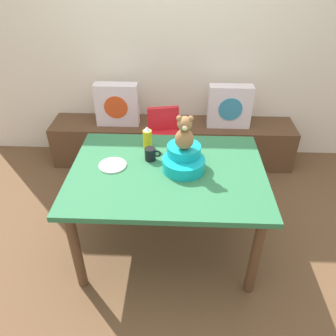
{
  "coord_description": "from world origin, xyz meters",
  "views": [
    {
      "loc": [
        0.08,
        -1.91,
        2.09
      ],
      "look_at": [
        0.0,
        0.1,
        0.69
      ],
      "focal_mm": 35.34,
      "sensor_mm": 36.0,
      "label": 1
    }
  ],
  "objects_px": {
    "infant_seat_teal": "(184,159)",
    "highchair": "(165,139)",
    "dinner_plate_near": "(113,165)",
    "pillow_floral_right": "(230,106)",
    "coffee_mug": "(151,154)",
    "ketchup_bottle": "(147,138)",
    "dining_table": "(167,181)",
    "teddy_bear": "(184,134)",
    "pillow_floral_left": "(117,105)"
  },
  "relations": [
    {
      "from": "ketchup_bottle",
      "to": "dinner_plate_near",
      "type": "relative_size",
      "value": 0.92
    },
    {
      "from": "teddy_bear",
      "to": "coffee_mug",
      "type": "bearing_deg",
      "value": 158.08
    },
    {
      "from": "dining_table",
      "to": "highchair",
      "type": "distance_m",
      "value": 0.84
    },
    {
      "from": "pillow_floral_right",
      "to": "pillow_floral_left",
      "type": "bearing_deg",
      "value": 180.0
    },
    {
      "from": "pillow_floral_left",
      "to": "ketchup_bottle",
      "type": "height_order",
      "value": "ketchup_bottle"
    },
    {
      "from": "dining_table",
      "to": "highchair",
      "type": "relative_size",
      "value": 1.75
    },
    {
      "from": "highchair",
      "to": "ketchup_bottle",
      "type": "bearing_deg",
      "value": -101.82
    },
    {
      "from": "ketchup_bottle",
      "to": "highchair",
      "type": "bearing_deg",
      "value": 78.18
    },
    {
      "from": "infant_seat_teal",
      "to": "dinner_plate_near",
      "type": "relative_size",
      "value": 1.65
    },
    {
      "from": "infant_seat_teal",
      "to": "teddy_bear",
      "type": "distance_m",
      "value": 0.21
    },
    {
      "from": "dining_table",
      "to": "dinner_plate_near",
      "type": "distance_m",
      "value": 0.41
    },
    {
      "from": "coffee_mug",
      "to": "dinner_plate_near",
      "type": "bearing_deg",
      "value": -160.49
    },
    {
      "from": "pillow_floral_left",
      "to": "dining_table",
      "type": "bearing_deg",
      "value": -65.17
    },
    {
      "from": "ketchup_bottle",
      "to": "coffee_mug",
      "type": "height_order",
      "value": "ketchup_bottle"
    },
    {
      "from": "pillow_floral_right",
      "to": "coffee_mug",
      "type": "height_order",
      "value": "pillow_floral_right"
    },
    {
      "from": "teddy_bear",
      "to": "highchair",
      "type": "bearing_deg",
      "value": 102.2
    },
    {
      "from": "pillow_floral_right",
      "to": "dining_table",
      "type": "height_order",
      "value": "pillow_floral_right"
    },
    {
      "from": "infant_seat_teal",
      "to": "ketchup_bottle",
      "type": "relative_size",
      "value": 1.78
    },
    {
      "from": "infant_seat_teal",
      "to": "coffee_mug",
      "type": "height_order",
      "value": "infant_seat_teal"
    },
    {
      "from": "pillow_floral_right",
      "to": "infant_seat_teal",
      "type": "relative_size",
      "value": 1.33
    },
    {
      "from": "pillow_floral_right",
      "to": "highchair",
      "type": "height_order",
      "value": "pillow_floral_right"
    },
    {
      "from": "teddy_bear",
      "to": "dinner_plate_near",
      "type": "xyz_separation_m",
      "value": [
        -0.51,
        0.0,
        -0.27
      ]
    },
    {
      "from": "dining_table",
      "to": "coffee_mug",
      "type": "bearing_deg",
      "value": 134.32
    },
    {
      "from": "pillow_floral_right",
      "to": "coffee_mug",
      "type": "bearing_deg",
      "value": -122.79
    },
    {
      "from": "teddy_bear",
      "to": "coffee_mug",
      "type": "xyz_separation_m",
      "value": [
        -0.24,
        0.1,
        -0.23
      ]
    },
    {
      "from": "dining_table",
      "to": "teddy_bear",
      "type": "relative_size",
      "value": 5.54
    },
    {
      "from": "infant_seat_teal",
      "to": "dinner_plate_near",
      "type": "height_order",
      "value": "infant_seat_teal"
    },
    {
      "from": "pillow_floral_right",
      "to": "ketchup_bottle",
      "type": "xyz_separation_m",
      "value": [
        -0.75,
        -0.94,
        0.15
      ]
    },
    {
      "from": "infant_seat_teal",
      "to": "highchair",
      "type": "bearing_deg",
      "value": 102.2
    },
    {
      "from": "teddy_bear",
      "to": "pillow_floral_left",
      "type": "bearing_deg",
      "value": 119.68
    },
    {
      "from": "coffee_mug",
      "to": "ketchup_bottle",
      "type": "bearing_deg",
      "value": 102.32
    },
    {
      "from": "dining_table",
      "to": "coffee_mug",
      "type": "height_order",
      "value": "coffee_mug"
    },
    {
      "from": "pillow_floral_right",
      "to": "infant_seat_teal",
      "type": "distance_m",
      "value": 1.3
    },
    {
      "from": "highchair",
      "to": "infant_seat_teal",
      "type": "xyz_separation_m",
      "value": [
        0.17,
        -0.79,
        0.29
      ]
    },
    {
      "from": "pillow_floral_right",
      "to": "coffee_mug",
      "type": "distance_m",
      "value": 1.32
    },
    {
      "from": "highchair",
      "to": "infant_seat_teal",
      "type": "relative_size",
      "value": 2.39
    },
    {
      "from": "ketchup_bottle",
      "to": "teddy_bear",
      "type": "bearing_deg",
      "value": -43.72
    },
    {
      "from": "dining_table",
      "to": "ketchup_bottle",
      "type": "height_order",
      "value": "ketchup_bottle"
    },
    {
      "from": "teddy_bear",
      "to": "ketchup_bottle",
      "type": "xyz_separation_m",
      "value": [
        -0.28,
        0.27,
        -0.19
      ]
    },
    {
      "from": "coffee_mug",
      "to": "infant_seat_teal",
      "type": "bearing_deg",
      "value": -21.81
    },
    {
      "from": "highchair",
      "to": "ketchup_bottle",
      "type": "height_order",
      "value": "ketchup_bottle"
    },
    {
      "from": "dining_table",
      "to": "highchair",
      "type": "bearing_deg",
      "value": 94.0
    },
    {
      "from": "infant_seat_teal",
      "to": "ketchup_bottle",
      "type": "height_order",
      "value": "ketchup_bottle"
    },
    {
      "from": "pillow_floral_right",
      "to": "teddy_bear",
      "type": "bearing_deg",
      "value": -111.33
    },
    {
      "from": "dining_table",
      "to": "pillow_floral_right",
      "type": "bearing_deg",
      "value": 64.8
    },
    {
      "from": "infant_seat_teal",
      "to": "dinner_plate_near",
      "type": "distance_m",
      "value": 0.52
    },
    {
      "from": "infant_seat_teal",
      "to": "coffee_mug",
      "type": "bearing_deg",
      "value": 158.19
    },
    {
      "from": "pillow_floral_left",
      "to": "dining_table",
      "type": "height_order",
      "value": "pillow_floral_left"
    },
    {
      "from": "pillow_floral_left",
      "to": "highchair",
      "type": "relative_size",
      "value": 0.56
    },
    {
      "from": "pillow_floral_left",
      "to": "pillow_floral_right",
      "type": "bearing_deg",
      "value": 0.0
    }
  ]
}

